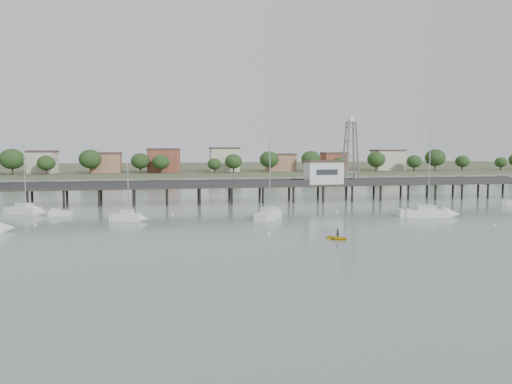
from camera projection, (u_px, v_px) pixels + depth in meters
ground_plane at (279, 267)px, 51.33m from camera, size 500.00×500.00×0.00m
pier at (215, 186)px, 109.67m from camera, size 150.00×5.00×5.50m
pier_building at (324, 172)px, 114.15m from camera, size 8.40×5.40×5.30m
lattice_tower at (351, 153)px, 115.00m from camera, size 3.20×3.20×15.50m
sailboat_c at (272, 214)px, 87.33m from camera, size 7.01×8.81×14.56m
sailboat_d at (435, 213)px, 88.68m from camera, size 10.26×4.83×16.16m
sailboat_b at (131, 217)px, 83.20m from camera, size 6.27×3.58×10.17m
sailboat_f at (30, 211)px, 91.77m from camera, size 8.21×5.92×13.34m
white_tender at (60, 213)px, 89.98m from camera, size 4.25×2.24×1.58m
yellow_dinghy at (337, 239)px, 66.72m from camera, size 2.07×1.82×3.01m
dinghy_occupant at (337, 239)px, 66.72m from camera, size 0.50×1.19×0.28m
mooring_buoys at (262, 221)px, 82.82m from camera, size 71.83×23.62×0.39m
far_shore at (181, 168)px, 285.59m from camera, size 500.00×170.00×10.40m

